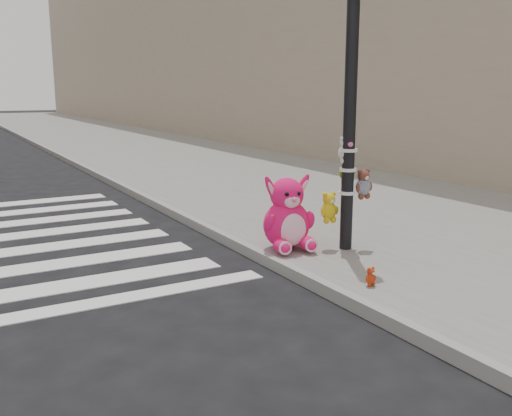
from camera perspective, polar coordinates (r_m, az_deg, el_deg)
ground at (r=4.94m, az=-2.23°, el=-14.72°), size 120.00×120.00×0.00m
sidewalk_near at (r=15.75m, az=-2.87°, el=4.02°), size 7.00×80.00×0.14m
curb_edge at (r=14.54m, az=-15.11°, el=2.98°), size 0.12×80.00×0.15m
bld_near at (r=27.15m, az=-2.11°, el=17.74°), size 5.00×60.00×10.00m
signal_pole at (r=7.40m, az=9.28°, el=8.13°), size 0.70×0.49×4.00m
pink_bunny at (r=7.45m, az=3.17°, el=-1.05°), size 0.73×0.82×1.00m
red_teddy at (r=6.24m, az=11.39°, el=-6.74°), size 0.15×0.11×0.21m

